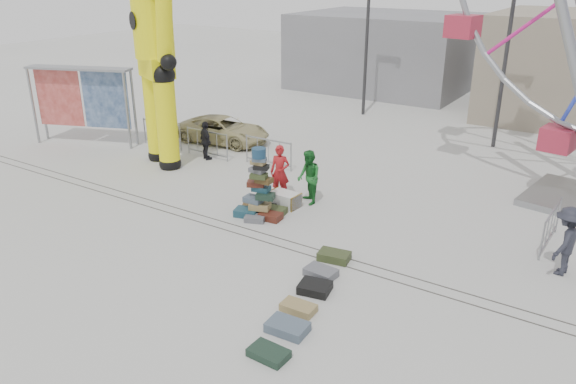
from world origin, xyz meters
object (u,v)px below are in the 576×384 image
Objects in this scene: barricade_dummy_c at (268,153)px; parked_suv at (223,130)px; pedestrian_black at (206,141)px; lamp_post_left at (369,23)px; pedestrian_red at (280,172)px; banner_scaffold at (81,87)px; pedestrian_grey at (566,241)px; barricade_wheel_front at (551,227)px; pedestrian_green at (309,177)px; barricade_dummy_a at (162,134)px; crash_test_dummy at (155,51)px; barricade_dummy_b at (207,144)px; lamp_post_right at (511,37)px; steamer_trunk at (285,199)px; suitcase_tower at (260,197)px.

barricade_dummy_c is 0.50× the size of parked_suv.
lamp_post_left is at bearing -74.84° from pedestrian_black.
barricade_dummy_c is 3.71m from parked_suv.
parked_suv is (-5.43, 3.80, -0.33)m from pedestrian_red.
pedestrian_grey is at bearing -24.18° from banner_scaffold.
pedestrian_green is at bearing 100.44° from barricade_wheel_front.
barricade_dummy_a is (3.04, 1.38, -1.87)m from banner_scaffold.
parked_suv is at bearing 111.64° from crash_test_dummy.
barricade_dummy_b is 1.32× the size of pedestrian_black.
barricade_wheel_front is at bearing 27.49° from crash_test_dummy.
pedestrian_red reaches higher than pedestrian_grey.
barricade_dummy_c is at bearing -9.57° from banner_scaffold.
barricade_dummy_b is at bearing -7.87° from banner_scaffold.
parked_suv is at bearing -40.60° from pedestrian_black.
barricade_dummy_b is at bearing 88.64° from barricade_wheel_front.
crash_test_dummy reaches higher than barricade_dummy_b.
lamp_post_right is at bearing 9.70° from banner_scaffold.
crash_test_dummy is at bearing 95.06° from barricade_wheel_front.
parked_suv is (-13.94, 4.11, -0.32)m from pedestrian_grey.
lamp_post_right reaches higher than pedestrian_green.
lamp_post_left is at bearing 98.80° from crash_test_dummy.
barricade_dummy_a is 0.50× the size of parked_suv.
lamp_post_left is 4.00× the size of barricade_wheel_front.
barricade_dummy_a is 1.00× the size of barricade_wheel_front.
steamer_trunk is at bearing -111.86° from lamp_post_right.
barricade_dummy_c is (0.42, -9.21, -3.93)m from lamp_post_left.
crash_test_dummy is at bearing 148.57° from suitcase_tower.
lamp_post_left is 4.00× the size of barricade_dummy_c.
pedestrian_red is at bearing -115.52° from lamp_post_right.
steamer_trunk is 5.76m from barricade_dummy_b.
crash_test_dummy is 4.02× the size of barricade_dummy_a.
barricade_dummy_a is at bearing 160.72° from crash_test_dummy.
barricade_dummy_b and barricade_wheel_front have the same top height.
pedestrian_red is at bearing -77.90° from lamp_post_left.
suitcase_tower is at bearing 111.05° from barricade_wheel_front.
barricade_dummy_b is 1.00× the size of barricade_wheel_front.
barricade_dummy_a is 1.32× the size of pedestrian_black.
steamer_trunk is 8.02m from pedestrian_grey.
lamp_post_left reaches higher than barricade_dummy_b.
suitcase_tower is 1.23× the size of pedestrian_grey.
pedestrian_grey reaches higher than steamer_trunk.
suitcase_tower is (-4.24, -11.02, -3.88)m from lamp_post_right.
barricade_wheel_front is at bearing -67.62° from lamp_post_right.
suitcase_tower is 7.20m from crash_test_dummy.
barricade_wheel_front is 1.32× the size of pedestrian_black.
lamp_post_right is 11.60m from steamer_trunk.
barricade_wheel_front is (10.46, -10.40, -3.93)m from lamp_post_left.
barricade_dummy_a is at bearing -176.75° from barricade_dummy_c.
crash_test_dummy is at bearing -45.28° from barricade_dummy_a.
suitcase_tower is 2.23× the size of steamer_trunk.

